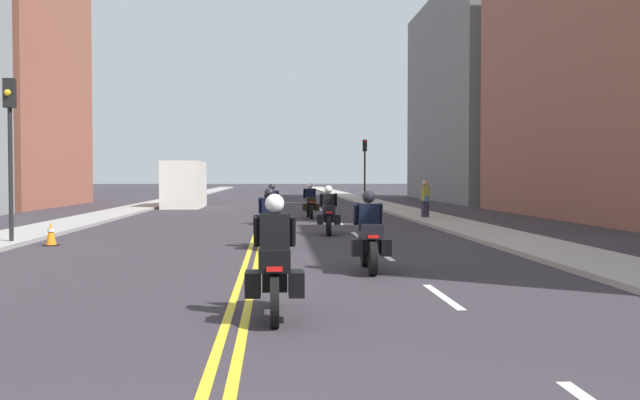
{
  "coord_description": "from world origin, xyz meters",
  "views": [
    {
      "loc": [
        0.5,
        -3.28,
        1.9
      ],
      "look_at": [
        1.8,
        17.12,
        1.23
      ],
      "focal_mm": 40.77,
      "sensor_mm": 36.0,
      "label": 1
    }
  ],
  "objects_px": {
    "motorcycle_3": "(329,215)",
    "parked_truck": "(185,187)",
    "motorcycle_0": "(275,268)",
    "motorcycle_2": "(269,223)",
    "traffic_light_far": "(365,159)",
    "traffic_cone_2": "(51,234)",
    "pedestrian_0": "(426,200)",
    "pedestrian_2": "(425,199)",
    "motorcycle_4": "(272,208)",
    "motorcycle_5": "(310,204)",
    "traffic_light_near": "(10,130)",
    "motorcycle_1": "(369,239)"
  },
  "relations": [
    {
      "from": "motorcycle_3",
      "to": "parked_truck",
      "type": "distance_m",
      "value": 22.5
    },
    {
      "from": "motorcycle_0",
      "to": "motorcycle_2",
      "type": "height_order",
      "value": "motorcycle_0"
    },
    {
      "from": "motorcycle_2",
      "to": "traffic_light_far",
      "type": "relative_size",
      "value": 0.5
    },
    {
      "from": "traffic_cone_2",
      "to": "parked_truck",
      "type": "bearing_deg",
      "value": 88.45
    },
    {
      "from": "traffic_light_far",
      "to": "pedestrian_0",
      "type": "xyz_separation_m",
      "value": [
        0.48,
        -17.94,
        -2.23
      ]
    },
    {
      "from": "traffic_cone_2",
      "to": "pedestrian_2",
      "type": "height_order",
      "value": "pedestrian_2"
    },
    {
      "from": "pedestrian_0",
      "to": "parked_truck",
      "type": "height_order",
      "value": "parked_truck"
    },
    {
      "from": "motorcycle_4",
      "to": "motorcycle_5",
      "type": "height_order",
      "value": "motorcycle_4"
    },
    {
      "from": "motorcycle_0",
      "to": "traffic_light_near",
      "type": "distance_m",
      "value": 13.2
    },
    {
      "from": "motorcycle_4",
      "to": "pedestrian_0",
      "type": "height_order",
      "value": "pedestrian_0"
    },
    {
      "from": "traffic_cone_2",
      "to": "pedestrian_0",
      "type": "distance_m",
      "value": 17.1
    },
    {
      "from": "motorcycle_1",
      "to": "pedestrian_0",
      "type": "distance_m",
      "value": 17.9
    },
    {
      "from": "traffic_cone_2",
      "to": "traffic_light_near",
      "type": "xyz_separation_m",
      "value": [
        -1.13,
        0.2,
        2.83
      ]
    },
    {
      "from": "traffic_light_far",
      "to": "pedestrian_2",
      "type": "distance_m",
      "value": 18.36
    },
    {
      "from": "pedestrian_2",
      "to": "parked_truck",
      "type": "height_order",
      "value": "parked_truck"
    },
    {
      "from": "traffic_cone_2",
      "to": "motorcycle_5",
      "type": "bearing_deg",
      "value": 58.68
    },
    {
      "from": "traffic_cone_2",
      "to": "traffic_light_far",
      "type": "relative_size",
      "value": 0.15
    },
    {
      "from": "motorcycle_2",
      "to": "traffic_light_far",
      "type": "bearing_deg",
      "value": 78.83
    },
    {
      "from": "traffic_cone_2",
      "to": "motorcycle_4",
      "type": "bearing_deg",
      "value": 54.46
    },
    {
      "from": "motorcycle_2",
      "to": "motorcycle_1",
      "type": "bearing_deg",
      "value": -67.05
    },
    {
      "from": "motorcycle_0",
      "to": "parked_truck",
      "type": "bearing_deg",
      "value": 98.99
    },
    {
      "from": "motorcycle_5",
      "to": "motorcycle_4",
      "type": "bearing_deg",
      "value": -114.67
    },
    {
      "from": "motorcycle_3",
      "to": "pedestrian_2",
      "type": "relative_size",
      "value": 1.27
    },
    {
      "from": "motorcycle_2",
      "to": "parked_truck",
      "type": "relative_size",
      "value": 0.34
    },
    {
      "from": "motorcycle_5",
      "to": "pedestrian_0",
      "type": "xyz_separation_m",
      "value": [
        5.07,
        -1.36,
        0.18
      ]
    },
    {
      "from": "motorcycle_2",
      "to": "traffic_cone_2",
      "type": "height_order",
      "value": "motorcycle_2"
    },
    {
      "from": "motorcycle_4",
      "to": "traffic_light_far",
      "type": "bearing_deg",
      "value": 74.57
    },
    {
      "from": "pedestrian_2",
      "to": "parked_truck",
      "type": "xyz_separation_m",
      "value": [
        -11.99,
        13.64,
        0.38
      ]
    },
    {
      "from": "pedestrian_2",
      "to": "motorcycle_0",
      "type": "bearing_deg",
      "value": -26.32
    },
    {
      "from": "traffic_light_far",
      "to": "pedestrian_0",
      "type": "distance_m",
      "value": 18.08
    },
    {
      "from": "motorcycle_4",
      "to": "pedestrian_2",
      "type": "height_order",
      "value": "pedestrian_2"
    },
    {
      "from": "pedestrian_0",
      "to": "pedestrian_2",
      "type": "relative_size",
      "value": 0.95
    },
    {
      "from": "traffic_cone_2",
      "to": "traffic_light_far",
      "type": "distance_m",
      "value": 31.87
    },
    {
      "from": "motorcycle_0",
      "to": "pedestrian_0",
      "type": "height_order",
      "value": "motorcycle_0"
    },
    {
      "from": "traffic_light_far",
      "to": "motorcycle_2",
      "type": "bearing_deg",
      "value": -101.85
    },
    {
      "from": "motorcycle_3",
      "to": "traffic_light_near",
      "type": "xyz_separation_m",
      "value": [
        -9.0,
        -3.17,
        2.52
      ]
    },
    {
      "from": "motorcycle_2",
      "to": "motorcycle_3",
      "type": "height_order",
      "value": "motorcycle_3"
    },
    {
      "from": "motorcycle_2",
      "to": "motorcycle_4",
      "type": "xyz_separation_m",
      "value": [
        0.03,
        9.38,
        -0.02
      ]
    },
    {
      "from": "motorcycle_4",
      "to": "parked_truck",
      "type": "relative_size",
      "value": 0.34
    },
    {
      "from": "motorcycle_1",
      "to": "motorcycle_5",
      "type": "relative_size",
      "value": 0.99
    },
    {
      "from": "pedestrian_0",
      "to": "motorcycle_3",
      "type": "bearing_deg",
      "value": -9.61
    },
    {
      "from": "traffic_light_far",
      "to": "parked_truck",
      "type": "distance_m",
      "value": 12.65
    },
    {
      "from": "motorcycle_0",
      "to": "motorcycle_1",
      "type": "height_order",
      "value": "motorcycle_0"
    },
    {
      "from": "motorcycle_2",
      "to": "traffic_light_near",
      "type": "bearing_deg",
      "value": 171.24
    },
    {
      "from": "motorcycle_5",
      "to": "traffic_light_far",
      "type": "bearing_deg",
      "value": 71.74
    },
    {
      "from": "motorcycle_3",
      "to": "traffic_light_far",
      "type": "height_order",
      "value": "traffic_light_far"
    },
    {
      "from": "motorcycle_3",
      "to": "traffic_cone_2",
      "type": "relative_size",
      "value": 3.27
    },
    {
      "from": "motorcycle_5",
      "to": "traffic_light_near",
      "type": "distance_m",
      "value": 15.52
    },
    {
      "from": "motorcycle_3",
      "to": "parked_truck",
      "type": "relative_size",
      "value": 0.34
    },
    {
      "from": "traffic_cone_2",
      "to": "traffic_light_far",
      "type": "xyz_separation_m",
      "value": [
        12.32,
        29.27,
        2.75
      ]
    }
  ]
}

